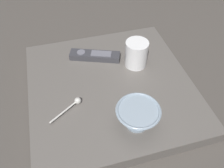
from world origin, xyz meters
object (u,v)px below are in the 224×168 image
at_px(cereal_bowl, 138,116).
at_px(teaspoon, 74,103).
at_px(tv_remote_near, 95,56).
at_px(coffee_mug, 136,54).

relative_size(cereal_bowl, teaspoon, 1.21).
bearing_deg(cereal_bowl, tv_remote_near, 9.81).
xyz_separation_m(teaspoon, tv_remote_near, (0.22, -0.12, 0.00)).
height_order(coffee_mug, tv_remote_near, coffee_mug).
distance_m(teaspoon, tv_remote_near, 0.25).
distance_m(cereal_bowl, coffee_mug, 0.28).
height_order(cereal_bowl, teaspoon, cereal_bowl).
height_order(teaspoon, tv_remote_near, tv_remote_near).
relative_size(teaspoon, tv_remote_near, 0.55).
bearing_deg(teaspoon, coffee_mug, -61.98).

